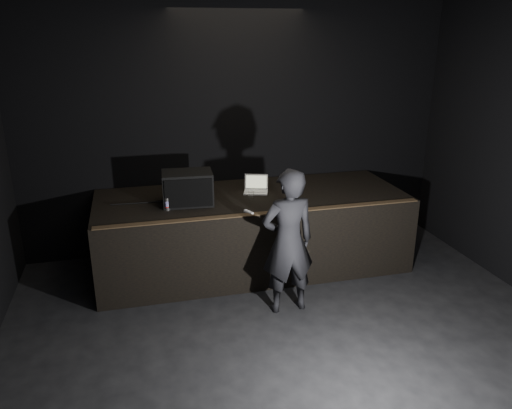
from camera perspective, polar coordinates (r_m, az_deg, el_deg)
The scene contains 11 objects.
ground at distance 4.69m, azimuth 8.17°, elevation -21.20°, with size 7.00×7.00×0.00m, color black.
room_walls at distance 3.72m, azimuth 9.63°, elevation 3.31°, with size 6.10×7.10×3.52m.
stage_riser at distance 6.67m, azimuth -0.47°, elevation -3.00°, with size 4.00×1.50×1.00m, color black.
riser_lip at distance 5.84m, azimuth 1.19°, elevation -0.97°, with size 3.92×0.10×0.01m, color brown.
stage_monitor at distance 6.17m, azimuth -7.82°, elevation 1.88°, with size 0.63×0.48×0.40m.
cable at distance 6.33m, azimuth -12.72°, elevation 0.20°, with size 0.02×0.02×0.80m, color black.
laptop at distance 6.62m, azimuth 0.01°, elevation 1.96°, with size 0.38×0.36×0.21m.
beer_can at distance 6.02m, azimuth -10.12°, elevation 0.06°, with size 0.07×0.07×0.16m.
plastic_cup at distance 6.28m, azimuth -0.57°, elevation 0.99°, with size 0.09×0.09×0.11m, color white.
wii_remote at distance 5.84m, azimuth -0.84°, elevation -0.88°, with size 0.03×0.15×0.03m, color white.
person at distance 5.50m, azimuth 3.67°, elevation -4.27°, with size 0.61×0.40×1.67m, color black.
Camera 1 is at (-1.47, -3.26, 3.03)m, focal length 35.00 mm.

